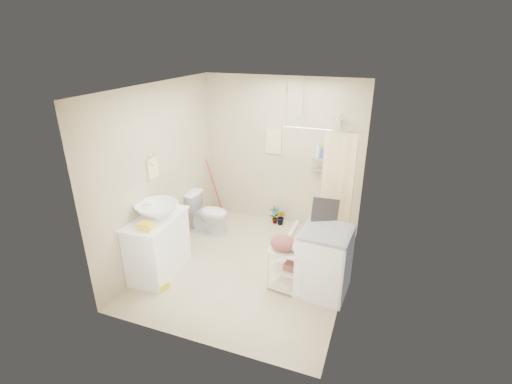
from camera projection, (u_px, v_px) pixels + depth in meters
floor at (249, 266)px, 5.55m from camera, size 3.20×3.20×0.00m
ceiling at (247, 87)px, 4.54m from camera, size 2.80×3.20×0.04m
wall_back at (282, 153)px, 6.43m from camera, size 2.80×0.04×2.60m
wall_front at (189, 242)px, 3.67m from camera, size 2.80×0.04×2.60m
wall_left at (161, 173)px, 5.50m from camera, size 0.04×3.20×2.60m
wall_right at (353, 200)px, 4.60m from camera, size 0.04×3.20×2.60m
vanity at (158, 245)px, 5.26m from camera, size 0.61×1.02×0.87m
sink at (157, 210)px, 5.08m from camera, size 0.74×0.74×0.20m
counter_basket at (146, 226)px, 4.77m from camera, size 0.20×0.16×0.10m
floor_basket at (161, 283)px, 5.04m from camera, size 0.33×0.29×0.15m
toilet at (209, 213)px, 6.39m from camera, size 0.72×0.42×0.73m
mop at (213, 186)px, 7.00m from camera, size 0.12×0.12×1.11m
potted_plant_a at (275, 215)px, 6.75m from camera, size 0.21×0.20×0.33m
potted_plant_b at (281, 217)px, 6.70m from camera, size 0.21×0.20×0.30m
hanging_towel at (274, 142)px, 6.38m from camera, size 0.28×0.03×0.42m
towel_ring at (153, 167)px, 5.25m from camera, size 0.04×0.22×0.34m
tp_holder at (168, 208)px, 5.75m from camera, size 0.08×0.12×0.14m
shower at (324, 184)px, 5.78m from camera, size 1.10×1.10×2.10m
shampoo_bottle_a at (318, 150)px, 6.11m from camera, size 0.11×0.11×0.24m
shampoo_bottle_b at (323, 153)px, 6.07m from camera, size 0.10×0.10×0.17m
washing_machine at (324, 261)px, 4.85m from camera, size 0.67×0.69×0.92m
laundry_rack at (289, 266)px, 4.91m from camera, size 0.56×0.38×0.72m
ironing_board at (321, 243)px, 4.95m from camera, size 0.37×0.24×1.26m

